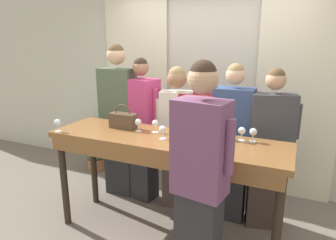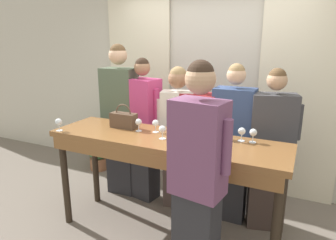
# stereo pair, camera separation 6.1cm
# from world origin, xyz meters

# --- Properties ---
(ground_plane) EXTENTS (18.00, 18.00, 0.00)m
(ground_plane) POSITION_xyz_m (0.00, 0.00, 0.00)
(ground_plane) COLOR #70665B
(wall_back) EXTENTS (12.00, 0.06, 2.80)m
(wall_back) POSITION_xyz_m (0.00, 1.44, 1.40)
(wall_back) COLOR beige
(wall_back) RESTS_ON ground_plane
(curtain_panel_left) EXTENTS (0.96, 0.03, 2.69)m
(curtain_panel_left) POSITION_xyz_m (-1.08, 1.38, 1.34)
(curtain_panel_left) COLOR #EFE5C6
(curtain_panel_left) RESTS_ON ground_plane
(curtain_panel_right) EXTENTS (0.96, 0.03, 2.69)m
(curtain_panel_right) POSITION_xyz_m (1.08, 1.38, 1.34)
(curtain_panel_right) COLOR #EFE5C6
(curtain_panel_right) RESTS_ON ground_plane
(tasting_bar) EXTENTS (2.26, 0.64, 1.05)m
(tasting_bar) POSITION_xyz_m (0.00, -0.02, 0.92)
(tasting_bar) COLOR brown
(tasting_bar) RESTS_ON ground_plane
(wine_bottle) EXTENTS (0.08, 0.08, 0.32)m
(wine_bottle) POSITION_xyz_m (0.43, 0.19, 1.16)
(wine_bottle) COLOR black
(wine_bottle) RESTS_ON tasting_bar
(handbag) EXTENTS (0.27, 0.11, 0.25)m
(handbag) POSITION_xyz_m (-0.52, 0.10, 1.13)
(handbag) COLOR brown
(handbag) RESTS_ON tasting_bar
(wine_glass_front_left) EXTENTS (0.07, 0.07, 0.13)m
(wine_glass_front_left) POSITION_xyz_m (0.46, 0.01, 1.14)
(wine_glass_front_left) COLOR white
(wine_glass_front_left) RESTS_ON tasting_bar
(wine_glass_front_mid) EXTENTS (0.07, 0.07, 0.13)m
(wine_glass_front_mid) POSITION_xyz_m (-0.32, 0.06, 1.14)
(wine_glass_front_mid) COLOR white
(wine_glass_front_mid) RESTS_ON tasting_bar
(wine_glass_front_right) EXTENTS (0.07, 0.07, 0.13)m
(wine_glass_front_right) POSITION_xyz_m (0.67, 0.19, 1.14)
(wine_glass_front_right) COLOR white
(wine_glass_front_right) RESTS_ON tasting_bar
(wine_glass_center_left) EXTENTS (0.07, 0.07, 0.13)m
(wine_glass_center_left) POSITION_xyz_m (0.00, -0.06, 1.14)
(wine_glass_center_left) COLOR white
(wine_glass_center_left) RESTS_ON tasting_bar
(wine_glass_center_mid) EXTENTS (0.07, 0.07, 0.13)m
(wine_glass_center_mid) POSITION_xyz_m (-1.04, -0.27, 1.14)
(wine_glass_center_mid) COLOR white
(wine_glass_center_mid) RESTS_ON tasting_bar
(wine_glass_center_right) EXTENTS (0.07, 0.07, 0.13)m
(wine_glass_center_right) POSITION_xyz_m (-0.15, 0.10, 1.14)
(wine_glass_center_right) COLOR white
(wine_glass_center_right) RESTS_ON tasting_bar
(wine_glass_back_left) EXTENTS (0.07, 0.07, 0.13)m
(wine_glass_back_left) POSITION_xyz_m (0.09, 0.15, 1.14)
(wine_glass_back_left) COLOR white
(wine_glass_back_left) RESTS_ON tasting_bar
(wine_glass_back_mid) EXTENTS (0.07, 0.07, 0.13)m
(wine_glass_back_mid) POSITION_xyz_m (0.77, 0.20, 1.14)
(wine_glass_back_mid) COLOR white
(wine_glass_back_mid) RESTS_ON tasting_bar
(pen) EXTENTS (0.12, 0.07, 0.01)m
(pen) POSITION_xyz_m (0.24, -0.02, 1.05)
(pen) COLOR maroon
(pen) RESTS_ON tasting_bar
(guest_olive_jacket) EXTENTS (0.53, 0.27, 1.88)m
(guest_olive_jacket) POSITION_xyz_m (-0.90, 0.59, 0.97)
(guest_olive_jacket) COLOR #28282D
(guest_olive_jacket) RESTS_ON ground_plane
(guest_pink_top) EXTENTS (0.49, 0.33, 1.73)m
(guest_pink_top) POSITION_xyz_m (-0.57, 0.59, 0.88)
(guest_pink_top) COLOR #28282D
(guest_pink_top) RESTS_ON ground_plane
(guest_cream_sweater) EXTENTS (0.48, 0.31, 1.65)m
(guest_cream_sweater) POSITION_xyz_m (-0.13, 0.59, 0.87)
(guest_cream_sweater) COLOR #473833
(guest_cream_sweater) RESTS_ON ground_plane
(guest_striped_shirt) EXTENTS (0.53, 0.32, 1.61)m
(guest_striped_shirt) POSITION_xyz_m (0.14, 0.59, 0.81)
(guest_striped_shirt) COLOR #383D51
(guest_striped_shirt) RESTS_ON ground_plane
(guest_navy_coat) EXTENTS (0.52, 0.25, 1.70)m
(guest_navy_coat) POSITION_xyz_m (0.50, 0.59, 0.86)
(guest_navy_coat) COLOR #28282D
(guest_navy_coat) RESTS_ON ground_plane
(guest_beige_cap) EXTENTS (0.54, 0.34, 1.67)m
(guest_beige_cap) POSITION_xyz_m (0.88, 0.59, 0.85)
(guest_beige_cap) COLOR #473833
(guest_beige_cap) RESTS_ON ground_plane
(host_pouring) EXTENTS (0.49, 0.29, 1.81)m
(host_pouring) POSITION_xyz_m (0.52, -0.54, 0.94)
(host_pouring) COLOR #28282D
(host_pouring) RESTS_ON ground_plane
(potted_plant) EXTENTS (0.40, 0.40, 0.73)m
(potted_plant) POSITION_xyz_m (-1.63, 1.03, 0.40)
(potted_plant) COLOR #935B3D
(potted_plant) RESTS_ON ground_plane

